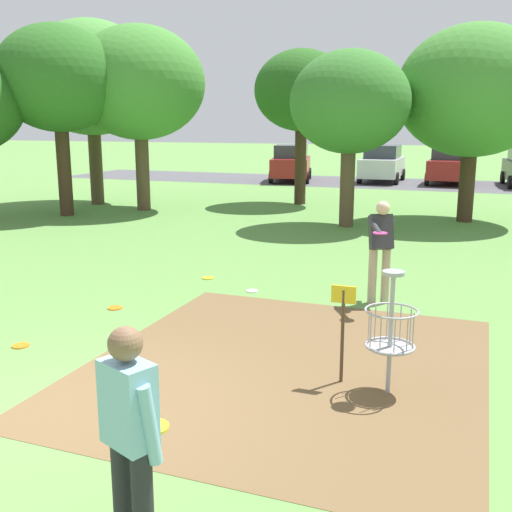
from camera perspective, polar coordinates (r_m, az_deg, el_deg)
ground_plane at (r=6.81m, az=-19.04°, el=-13.76°), size 160.00×160.00×0.00m
dirt_tee_pad at (r=7.60m, az=2.87°, el=-10.22°), size 4.70×5.25×0.01m
disc_golf_basket at (r=6.78m, az=12.10°, el=-6.56°), size 0.98×0.58×1.39m
player_foreground_watching at (r=10.04m, az=11.66°, el=1.01°), size 0.48×1.17×1.71m
player_throwing at (r=4.10m, az=-11.77°, el=-16.38°), size 0.50×0.45×1.71m
frisbee_near_basket at (r=10.75m, az=-0.37°, el=-3.31°), size 0.22×0.22×0.02m
frisbee_mid_grass at (r=11.69m, az=-4.53°, el=-2.07°), size 0.23×0.23×0.02m
frisbee_scattered_a at (r=8.77m, az=-21.30°, el=-7.88°), size 0.23×0.23×0.02m
frisbee_scattered_b at (r=10.05m, az=-13.15°, el=-4.78°), size 0.23×0.23×0.02m
tree_near_left at (r=17.49m, az=8.84°, el=14.07°), size 3.35×3.35×4.92m
tree_near_right at (r=21.09m, az=-10.96°, el=15.66°), size 4.36×4.36×6.07m
tree_mid_center at (r=19.29m, az=19.84°, el=14.37°), size 4.47×4.47×5.74m
tree_mid_right at (r=22.37m, az=4.31°, el=15.22°), size 3.38×3.38×5.50m
tree_far_left at (r=23.07m, az=-15.29°, el=15.84°), size 4.70×4.70×6.49m
tree_far_center at (r=20.45m, az=-18.16°, el=15.55°), size 3.86×3.86×5.92m
parking_lot_strip at (r=30.94m, az=13.12°, el=6.68°), size 36.00×6.00×0.01m
parked_car_leftmost at (r=31.37m, az=3.32°, el=8.74°), size 2.72×4.50×1.84m
parked_car_center_left at (r=31.60m, az=11.83°, el=8.53°), size 2.02×4.22×1.84m
parked_car_center_right at (r=31.43m, az=17.80°, el=8.18°), size 2.05×4.24×1.84m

